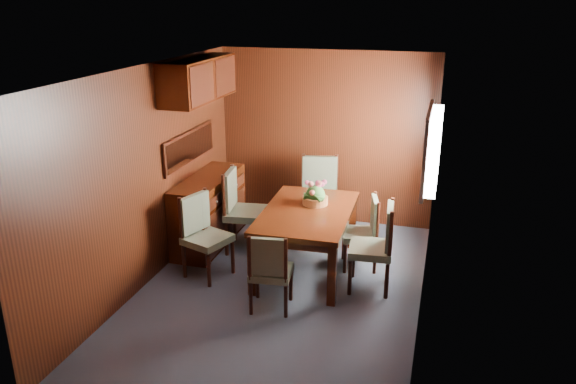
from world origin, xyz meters
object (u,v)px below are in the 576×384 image
(sideboard, at_px, (209,211))
(chair_head, at_px, (270,268))
(dining_table, at_px, (307,219))
(flower_centerpiece, at_px, (315,192))
(chair_right_near, at_px, (378,242))
(chair_left_near, at_px, (202,231))

(sideboard, height_order, chair_head, sideboard)
(dining_table, relative_size, chair_head, 1.85)
(sideboard, height_order, flower_centerpiece, flower_centerpiece)
(sideboard, xyz_separation_m, chair_head, (1.27, -1.38, 0.03))
(sideboard, bearing_deg, flower_centerpiece, -5.97)
(chair_right_near, distance_m, flower_centerpiece, 0.99)
(sideboard, bearing_deg, chair_left_near, -71.10)
(chair_right_near, relative_size, chair_head, 1.15)
(chair_right_near, height_order, flower_centerpiece, flower_centerpiece)
(sideboard, relative_size, chair_right_near, 1.40)
(sideboard, bearing_deg, dining_table, -14.98)
(sideboard, distance_m, flower_centerpiece, 1.52)
(chair_left_near, distance_m, chair_right_near, 1.98)
(chair_right_near, xyz_separation_m, flower_centerpiece, (-0.81, 0.46, 0.34))
(chair_left_near, bearing_deg, chair_right_near, 115.64)
(sideboard, distance_m, chair_head, 1.87)
(dining_table, bearing_deg, flower_centerpiece, 78.37)
(chair_right_near, height_order, chair_head, chair_right_near)
(dining_table, distance_m, flower_centerpiece, 0.34)
(chair_head, bearing_deg, chair_right_near, 30.76)
(sideboard, distance_m, chair_right_near, 2.33)
(sideboard, relative_size, dining_table, 0.87)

